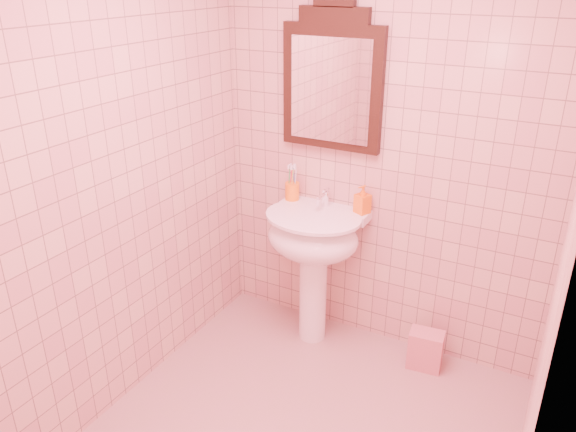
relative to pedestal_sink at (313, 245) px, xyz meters
The scene contains 7 objects.
back_wall 0.71m from the pedestal_sink, 35.67° to the left, with size 2.00×0.02×2.50m, color #D5A995.
pedestal_sink is the anchor object (origin of this frame).
faucet 0.29m from the pedestal_sink, 90.00° to the left, with size 0.04×0.16×0.11m.
mirror 0.97m from the pedestal_sink, 90.00° to the left, with size 0.60×0.06×0.84m.
toothbrush_cup 0.37m from the pedestal_sink, 146.27° to the left, with size 0.09×0.09×0.20m.
soap_dispenser 0.41m from the pedestal_sink, 34.86° to the left, with size 0.08×0.08×0.17m, color orange.
towel 0.91m from the pedestal_sink, ahead, with size 0.20×0.13×0.24m, color #C5747A.
Camera 1 is at (0.98, -1.85, 2.19)m, focal length 35.00 mm.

